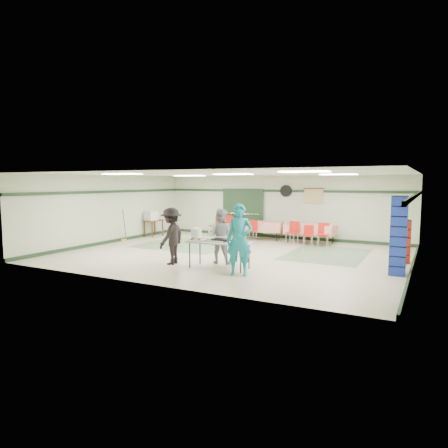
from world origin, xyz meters
The scene contains 42 objects.
floor centered at (0.00, 0.00, 0.00)m, with size 11.00×11.00×0.00m, color #BCAF97.
ceiling centered at (0.00, 0.00, 2.70)m, with size 11.00×11.00×0.00m, color white.
wall_back centered at (0.00, 4.50, 1.35)m, with size 11.00×11.00×0.00m, color #B9C1A5.
wall_front centered at (0.00, -4.50, 1.35)m, with size 11.00×11.00×0.00m, color #B9C1A5.
wall_left centered at (-5.50, 0.00, 1.35)m, with size 9.00×9.00×0.00m, color #B9C1A5.
wall_right centered at (5.50, 0.00, 1.35)m, with size 9.00×9.00×0.00m, color #B9C1A5.
trim_back centered at (0.00, 4.47, 2.05)m, with size 11.00×0.06×0.10m, color #1B321D.
baseboard_back centered at (0.00, 4.47, 0.06)m, with size 11.00×0.06×0.12m, color #1B321D.
trim_left centered at (-5.47, 0.00, 2.05)m, with size 9.00×0.06×0.10m, color #1B321D.
baseboard_left centered at (-5.47, 0.00, 0.06)m, with size 9.00×0.06×0.12m, color #1B321D.
trim_right centered at (5.47, 0.00, 2.05)m, with size 9.00×0.06×0.10m, color #1B321D.
baseboard_right centered at (5.47, 0.00, 0.06)m, with size 9.00×0.06×0.12m, color #1B321D.
green_patch_a centered at (-2.50, 1.00, 0.00)m, with size 3.50×3.00×0.01m, color slate.
green_patch_b centered at (2.80, 1.50, 0.00)m, with size 2.50×3.50×0.01m, color slate.
double_door_left centered at (-2.20, 4.44, 1.05)m, with size 0.90×0.06×2.10m, color #959795.
double_door_right centered at (-1.25, 4.44, 1.05)m, with size 0.90×0.06×2.10m, color #959795.
door_frame centered at (-1.73, 4.42, 1.05)m, with size 2.00×0.03×2.15m, color #1B321D.
wall_fan centered at (0.30, 4.44, 2.05)m, with size 0.50×0.50×0.10m, color black.
scroll_banner centered at (1.50, 4.44, 1.85)m, with size 0.80×0.02×0.60m, color tan.
serving_table centered at (0.63, -2.14, 0.72)m, with size 1.85×0.80×0.76m.
sheet_tray_right centered at (1.20, -2.17, 0.77)m, with size 0.53×0.40×0.02m, color silver.
sheet_tray_mid centered at (0.53, -2.08, 0.77)m, with size 0.63×0.48×0.02m, color silver.
sheet_tray_left centered at (0.01, -2.24, 0.77)m, with size 0.54×0.41×0.02m, color silver.
baking_pan centered at (0.68, -2.12, 0.80)m, with size 0.49×0.31×0.08m, color black.
foam_box_stack centered at (-0.18, -2.04, 0.92)m, with size 0.24×0.22×0.33m, color white.
volunteer_teal centered at (1.50, -2.64, 0.94)m, with size 0.68×0.45×1.87m, color teal.
volunteer_grey centered at (0.31, -1.48, 0.82)m, with size 0.79×0.62×1.63m, color #97979C.
volunteer_dark centered at (-0.89, -2.29, 0.84)m, with size 1.08×0.62×1.68m, color black.
dining_table_a centered at (1.62, 3.65, 0.57)m, with size 2.01×1.00×0.77m.
dining_table_b centered at (-0.58, 3.65, 0.57)m, with size 2.04×1.17×0.77m.
chair_a centered at (1.70, 3.08, 0.47)m, with size 0.41×0.41×0.78m.
chair_b centered at (1.09, 3.09, 0.55)m, with size 0.48×0.48×0.90m.
chair_c centered at (2.27, 3.09, 0.54)m, with size 0.47×0.47×0.89m.
chair_d centered at (-0.66, 3.09, 0.53)m, with size 0.40×0.40×0.86m.
chair_loose_a centered at (-2.29, 4.09, 0.56)m, with size 0.44×0.44×0.91m.
chair_loose_b centered at (-2.82, 3.93, 0.55)m, with size 0.57×0.57×0.89m.
crate_stack_blue_a centered at (5.15, -0.70, 1.04)m, with size 0.40×0.40×2.08m, color #1A2C9F.
crate_stack_red centered at (5.15, 1.19, 0.65)m, with size 0.40×0.40×1.30m, color maroon.
crate_stack_blue_b centered at (5.15, -0.57, 0.71)m, with size 0.36×0.36×1.42m, color #1A2C9F.
printer_table centered at (-5.15, 2.33, 0.64)m, with size 0.60×0.89×0.74m.
office_printer centered at (-5.15, 2.15, 0.94)m, with size 0.50×0.44×0.40m, color silver.
broom centered at (-5.23, 0.53, 0.68)m, with size 0.03×0.03×1.32m, color brown.
Camera 1 is at (5.94, -11.88, 2.42)m, focal length 32.00 mm.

